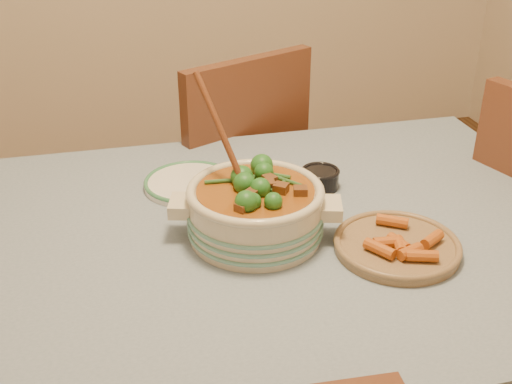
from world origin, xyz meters
TOP-DOWN VIEW (x-y plane):
  - dining_table at (0.00, 0.00)m, footprint 1.68×1.08m
  - stew_casserole at (0.05, -0.02)m, footprint 0.38×0.35m
  - white_plate at (-0.05, 0.25)m, footprint 0.30×0.30m
  - condiment_bowl at (0.26, 0.17)m, footprint 0.11×0.11m
  - fried_plate at (0.33, -0.14)m, footprint 0.29×0.29m
  - chair_far at (0.13, 0.70)m, footprint 0.60×0.60m

SIDE VIEW (x-z plane):
  - chair_far at x=0.13m, z-range 0.07..1.04m
  - dining_table at x=0.00m, z-range 0.29..1.04m
  - white_plate at x=-0.05m, z-range 0.76..0.78m
  - fried_plate at x=0.33m, z-range 0.75..0.80m
  - condiment_bowl at x=0.26m, z-range 0.76..0.81m
  - stew_casserole at x=0.05m, z-range 0.66..1.01m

